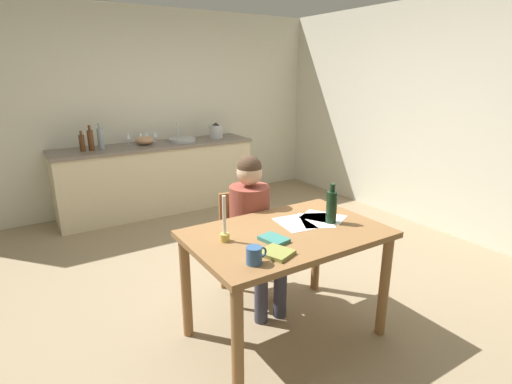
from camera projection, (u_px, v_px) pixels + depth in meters
The scene contains 25 objects.
ground_plane at pixel (243, 281), 3.59m from camera, with size 5.20×5.20×0.04m, color #937F60.
wall_back at pixel (144, 110), 5.30m from camera, with size 5.20×0.12×2.60m, color beige.
wall_right at pixel (438, 117), 4.52m from camera, with size 0.12×5.20×2.60m, color beige.
kitchen_counter at pixel (158, 177), 5.26m from camera, with size 2.56×0.64×0.90m.
dining_table at pixel (286, 248), 2.65m from camera, with size 1.29×0.84×0.79m.
chair_at_table at pixel (246, 239), 3.28m from camera, with size 0.45×0.45×0.85m.
person_seated at pixel (253, 222), 3.09m from camera, with size 0.37×0.62×1.19m.
coffee_mug at pixel (254, 255), 2.16m from camera, with size 0.13×0.09×0.10m.
candlestick at pixel (225, 228), 2.44m from camera, with size 0.06×0.06×0.30m.
book_magazine at pixel (277, 253), 2.28m from camera, with size 0.16×0.17×0.02m, color olive.
book_cookery at pixel (274, 239), 2.46m from camera, with size 0.12×0.18×0.02m, color #387D73.
paper_letter at pixel (323, 217), 2.87m from camera, with size 0.21×0.30×0.00m, color white.
paper_bill at pixel (316, 220), 2.80m from camera, with size 0.21×0.30×0.00m, color white.
paper_envelope at pixel (295, 223), 2.75m from camera, with size 0.21×0.30×0.00m, color white.
wine_bottle_on_table at pixel (332, 206), 2.73m from camera, with size 0.08×0.08×0.28m.
sink_unit at pixel (182, 140), 5.32m from camera, with size 0.36×0.36×0.24m.
bottle_oil at pixel (82, 143), 4.63m from camera, with size 0.06×0.06×0.24m.
bottle_vinegar at pixel (91, 140), 4.67m from camera, with size 0.07×0.07×0.30m.
bottle_wine_red at pixel (101, 138), 4.76m from camera, with size 0.07×0.07×0.31m.
mixing_bowl at pixel (145, 140), 5.08m from camera, with size 0.24×0.24×0.11m, color tan.
stovetop_kettle at pixel (216, 131), 5.55m from camera, with size 0.18×0.18×0.22m.
wine_glass_near_sink at pixel (155, 134), 5.24m from camera, with size 0.07×0.07×0.15m.
wine_glass_by_kettle at pixel (146, 135), 5.19m from camera, with size 0.07×0.07×0.15m.
wine_glass_back_left at pixel (140, 135), 5.15m from camera, with size 0.07×0.07×0.15m.
wine_glass_back_right at pixel (128, 136), 5.06m from camera, with size 0.07×0.07×0.15m.
Camera 1 is at (-1.60, -2.76, 1.81)m, focal length 27.74 mm.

